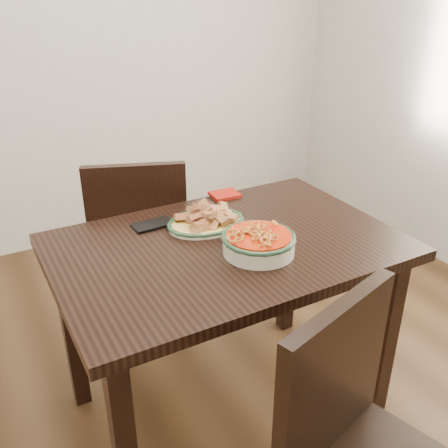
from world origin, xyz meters
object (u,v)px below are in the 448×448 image
chair_far (140,238)px  fish_plate (206,215)px  smartphone (153,224)px  noodle_bowl (259,241)px  dining_table (227,268)px

chair_far → fish_plate: size_ratio=3.14×
chair_far → fish_plate: (0.09, -0.48, 0.30)m
chair_far → smartphone: 0.47m
noodle_bowl → smartphone: size_ratio=1.66×
dining_table → fish_plate: 0.21m
fish_plate → smartphone: fish_plate is taller
fish_plate → noodle_bowl: size_ratio=1.15×
dining_table → fish_plate: fish_plate is taller
chair_far → noodle_bowl: chair_far is taller
fish_plate → noodle_bowl: bearing=-77.0°
fish_plate → dining_table: bearing=-88.2°
chair_far → fish_plate: bearing=121.3°
dining_table → chair_far: chair_far is taller
fish_plate → noodle_bowl: (0.06, -0.26, -0.00)m
noodle_bowl → smartphone: noodle_bowl is taller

